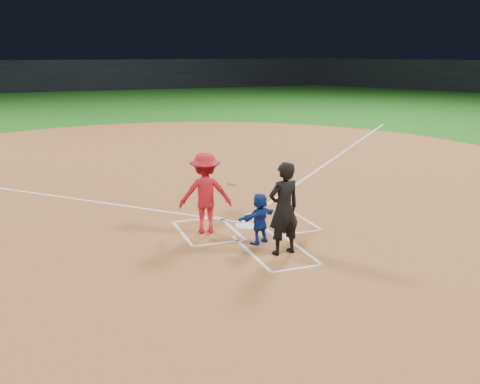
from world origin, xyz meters
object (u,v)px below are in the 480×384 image
object	(u,v)px
home_plate	(246,226)
catcher	(260,218)
umpire	(284,209)
batter_at_plate	(205,193)

from	to	relation	value
home_plate	catcher	bearing A→B (deg)	83.53
catcher	umpire	world-z (taller)	umpire
catcher	batter_at_plate	xyz separation A→B (m)	(-0.90, 1.13, 0.37)
umpire	batter_at_plate	size ratio (longest dim) A/B	1.04
catcher	umpire	bearing A→B (deg)	83.14
home_plate	umpire	size ratio (longest dim) A/B	0.30
umpire	home_plate	bearing A→B (deg)	-96.09
home_plate	umpire	distance (m)	2.19
catcher	batter_at_plate	world-z (taller)	batter_at_plate
home_plate	catcher	world-z (taller)	catcher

